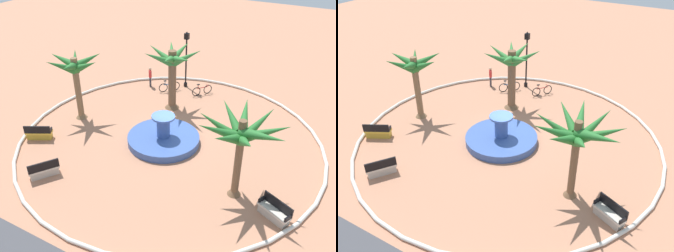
% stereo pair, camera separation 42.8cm
% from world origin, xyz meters
% --- Properties ---
extents(ground_plane, '(80.00, 80.00, 0.00)m').
position_xyz_m(ground_plane, '(0.00, 0.00, 0.00)').
color(ground_plane, tan).
extents(plaza_curb, '(18.36, 18.36, 0.20)m').
position_xyz_m(plaza_curb, '(0.00, 0.00, 0.10)').
color(plaza_curb, silver).
rests_on(plaza_curb, ground).
extents(fountain, '(4.36, 4.36, 1.85)m').
position_xyz_m(fountain, '(0.17, 0.51, 0.28)').
color(fountain, '#38569E').
rests_on(fountain, ground).
extents(palm_tree_near_fountain, '(3.67, 3.51, 4.53)m').
position_xyz_m(palm_tree_near_fountain, '(6.57, 0.57, 3.39)').
color(palm_tree_near_fountain, brown).
rests_on(palm_tree_near_fountain, ground).
extents(palm_tree_by_curb, '(4.31, 4.35, 4.53)m').
position_xyz_m(palm_tree_by_curb, '(-5.18, 2.85, 3.56)').
color(palm_tree_by_curb, brown).
rests_on(palm_tree_by_curb, ground).
extents(palm_tree_mid_plaza, '(3.94, 4.17, 4.49)m').
position_xyz_m(palm_tree_mid_plaza, '(1.83, -3.69, 3.21)').
color(palm_tree_mid_plaza, brown).
rests_on(palm_tree_mid_plaza, ground).
extents(bench_east, '(1.66, 1.15, 1.00)m').
position_xyz_m(bench_east, '(-7.32, 3.50, 0.35)').
color(bench_east, beige).
rests_on(bench_east, ground).
extents(bench_west, '(1.30, 1.61, 1.00)m').
position_xyz_m(bench_west, '(4.14, 6.34, 0.35)').
color(bench_west, beige).
rests_on(bench_west, ground).
extents(bench_north, '(1.65, 1.20, 1.00)m').
position_xyz_m(bench_north, '(7.07, 3.85, 0.35)').
color(bench_north, gold).
rests_on(bench_north, ground).
extents(lamppost, '(0.32, 0.32, 4.45)m').
position_xyz_m(lamppost, '(2.56, -7.31, 2.60)').
color(lamppost, black).
rests_on(lamppost, ground).
extents(bicycle_red_frame, '(1.05, 1.43, 0.94)m').
position_xyz_m(bicycle_red_frame, '(0.79, -6.55, 0.38)').
color(bicycle_red_frame, black).
rests_on(bicycle_red_frame, ground).
extents(bicycle_by_lamppost, '(1.20, 1.31, 0.94)m').
position_xyz_m(bicycle_by_lamppost, '(3.27, -5.92, 0.38)').
color(bicycle_by_lamppost, black).
rests_on(bicycle_by_lamppost, ground).
extents(person_cyclist_helmet, '(0.36, 0.44, 1.61)m').
position_xyz_m(person_cyclist_helmet, '(5.00, -5.94, 0.90)').
color(person_cyclist_helmet, '#33333D').
rests_on(person_cyclist_helmet, ground).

